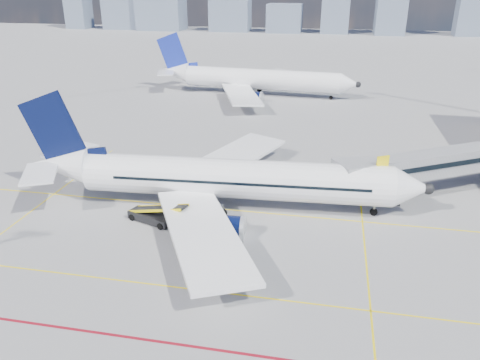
# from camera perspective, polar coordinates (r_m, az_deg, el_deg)

# --- Properties ---
(ground) EXTENTS (420.00, 420.00, 0.00)m
(ground) POSITION_cam_1_polar(r_m,az_deg,el_deg) (42.68, -4.07, -8.37)
(ground) COLOR gray
(ground) RESTS_ON ground
(apron_markings) EXTENTS (90.00, 35.12, 0.01)m
(apron_markings) POSITION_cam_1_polar(r_m,az_deg,el_deg) (39.69, -6.36, -11.16)
(apron_markings) COLOR yellow
(apron_markings) RESTS_ON ground
(jet_bridge) EXTENTS (23.55, 15.78, 6.30)m
(jet_bridge) POSITION_cam_1_polar(r_m,az_deg,el_deg) (56.78, 24.28, 1.99)
(jet_bridge) COLOR gray
(jet_bridge) RESTS_ON ground
(distant_skyline) EXTENTS (242.50, 15.08, 30.91)m
(distant_skyline) POSITION_cam_1_polar(r_m,az_deg,el_deg) (225.30, 10.68, 20.07)
(distant_skyline) COLOR slate
(distant_skyline) RESTS_ON ground
(main_aircraft) EXTENTS (42.67, 37.15, 12.44)m
(main_aircraft) POSITION_cam_1_polar(r_m,az_deg,el_deg) (48.86, -2.63, 0.18)
(main_aircraft) COLOR white
(main_aircraft) RESTS_ON ground
(second_aircraft) EXTENTS (43.33, 37.71, 12.65)m
(second_aircraft) POSITION_cam_1_polar(r_m,az_deg,el_deg) (99.91, 1.57, 12.19)
(second_aircraft) COLOR white
(second_aircraft) RESTS_ON ground
(baggage_tug) EXTENTS (2.33, 1.60, 1.51)m
(baggage_tug) POSITION_cam_1_polar(r_m,az_deg,el_deg) (39.89, -4.14, -9.63)
(baggage_tug) COLOR white
(baggage_tug) RESTS_ON ground
(cargo_dolly) EXTENTS (3.74, 1.86, 2.00)m
(cargo_dolly) POSITION_cam_1_polar(r_m,az_deg,el_deg) (41.77, -3.96, -7.38)
(cargo_dolly) COLOR black
(cargo_dolly) RESTS_ON ground
(belt_loader) EXTENTS (6.92, 3.71, 2.81)m
(belt_loader) POSITION_cam_1_polar(r_m,az_deg,el_deg) (47.47, -10.62, -4.27)
(belt_loader) COLOR black
(belt_loader) RESTS_ON ground
(ramp_worker) EXTENTS (0.54, 0.72, 1.79)m
(ramp_worker) POSITION_cam_1_polar(r_m,az_deg,el_deg) (38.33, -1.40, -10.77)
(ramp_worker) COLOR yellow
(ramp_worker) RESTS_ON ground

